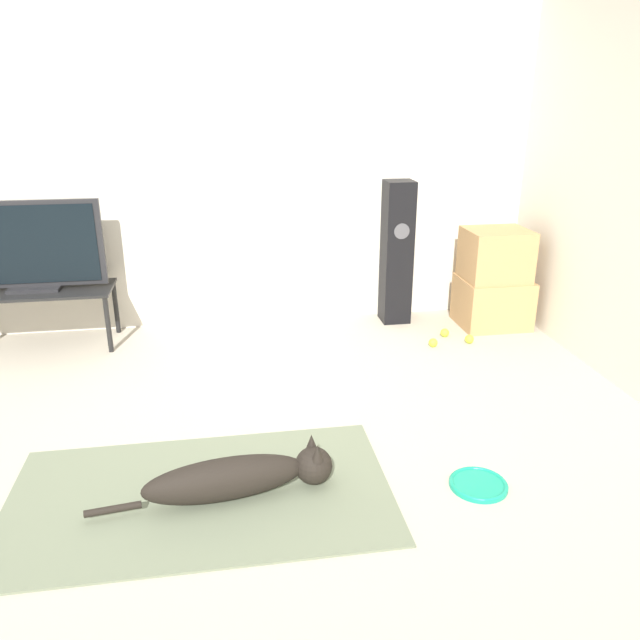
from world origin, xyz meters
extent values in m
plane|color=#BCB29E|center=(0.00, 0.00, 0.00)|extent=(12.00, 12.00, 0.00)
cube|color=silver|center=(0.00, 2.10, 1.27)|extent=(8.00, 0.06, 2.55)
cube|color=slate|center=(-0.05, -0.26, 0.01)|extent=(1.78, 1.01, 0.01)
ellipsoid|color=black|center=(0.07, -0.30, 0.11)|extent=(0.76, 0.27, 0.21)
sphere|color=black|center=(0.49, -0.25, 0.10)|extent=(0.18, 0.18, 0.18)
cone|color=black|center=(0.48, -0.20, 0.20)|extent=(0.06, 0.06, 0.08)
cone|color=black|center=(0.50, -0.30, 0.20)|extent=(0.06, 0.06, 0.08)
cylinder|color=black|center=(-0.42, -0.37, 0.06)|extent=(0.25, 0.06, 0.03)
cylinder|color=#199E7A|center=(1.26, -0.40, 0.01)|extent=(0.28, 0.28, 0.02)
torus|color=#199E7A|center=(1.26, -0.40, 0.02)|extent=(0.28, 0.28, 0.02)
cube|color=tan|center=(2.23, 1.67, 0.19)|extent=(0.53, 0.45, 0.38)
cube|color=tan|center=(2.22, 1.67, 0.58)|extent=(0.48, 0.41, 0.39)
cube|color=black|center=(1.49, 1.90, 0.57)|extent=(0.22, 0.22, 1.13)
cylinder|color=#4C4C51|center=(1.49, 1.79, 0.77)|extent=(0.12, 0.00, 0.12)
cube|color=black|center=(-1.22, 1.78, 0.43)|extent=(1.07, 0.45, 0.02)
cylinder|color=black|center=(-0.72, 1.59, 0.21)|extent=(0.04, 0.04, 0.42)
cylinder|color=black|center=(-0.72, 1.98, 0.21)|extent=(0.04, 0.04, 0.42)
cube|color=#232326|center=(-1.22, 1.78, 0.45)|extent=(0.35, 0.20, 0.03)
cube|color=#232326|center=(-1.22, 1.79, 0.77)|extent=(1.01, 0.04, 0.61)
cube|color=black|center=(-1.22, 1.77, 0.77)|extent=(0.93, 0.01, 0.55)
sphere|color=#C6E033|center=(1.77, 1.47, 0.03)|extent=(0.07, 0.07, 0.07)
sphere|color=#C6E033|center=(1.62, 1.30, 0.03)|extent=(0.07, 0.07, 0.07)
sphere|color=#C6E033|center=(1.91, 1.32, 0.03)|extent=(0.07, 0.07, 0.07)
camera|label=1|loc=(0.11, -2.76, 1.79)|focal=35.00mm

